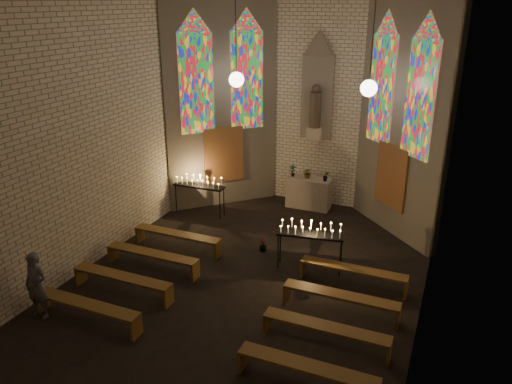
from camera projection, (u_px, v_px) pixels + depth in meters
The scene contains 18 objects.
floor at pixel (239, 291), 11.67m from camera, with size 12.00×12.00×0.00m, color black.
room at pixel (290, 106), 13.21m from camera, with size 8.22×12.43×7.00m.
altar at pixel (309, 193), 16.16m from camera, with size 1.40×0.60×1.00m, color beige.
flower_vase_left at pixel (293, 171), 16.06m from camera, with size 0.21×0.14×0.40m, color #4C723F.
flower_vase_center at pixel (308, 173), 15.93m from camera, with size 0.32×0.27×0.35m, color #4C723F.
flower_vase_right at pixel (326, 176), 15.67m from camera, with size 0.18×0.15×0.33m, color #4C723F.
aisle_flower_pot at pixel (263, 245), 13.42m from camera, with size 0.20×0.20×0.36m, color #4C723F.
votive_stand_left at pixel (199, 183), 15.47m from camera, with size 1.64×0.44×1.20m.
votive_stand_right at pixel (310, 231), 12.25m from camera, with size 1.69×0.66×1.21m.
pew_left_0 at pixel (177, 236), 13.47m from camera, with size 2.51×0.36×0.48m.
pew_right_0 at pixel (353, 271), 11.73m from camera, with size 2.51×0.36×0.48m.
pew_left_1 at pixel (152, 256), 12.44m from camera, with size 2.51×0.36×0.48m.
pew_right_1 at pixel (341, 297), 10.70m from camera, with size 2.51×0.36×0.48m.
pew_left_2 at pixel (122, 279), 11.41m from camera, with size 2.51×0.36×0.48m.
pew_right_2 at pixel (326, 329), 9.67m from camera, with size 2.51×0.36×0.48m.
pew_left_3 at pixel (87, 307), 10.38m from camera, with size 2.51×0.36×0.48m.
pew_right_3 at pixel (307, 369), 8.64m from camera, with size 2.51×0.36×0.48m.
visitor at pixel (36, 286), 10.48m from camera, with size 0.55×0.36×1.50m, color #504F5A.
Camera 1 is at (4.28, -9.08, 6.39)m, focal length 35.00 mm.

